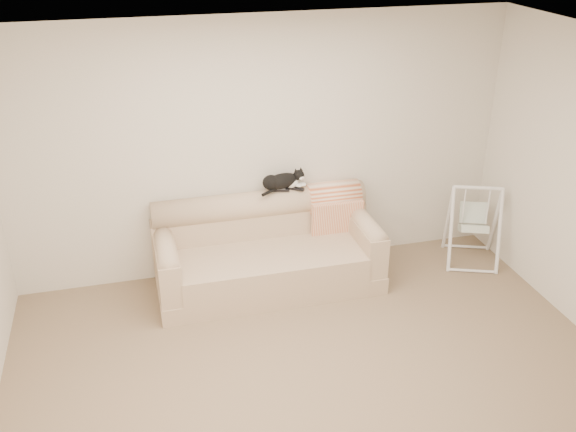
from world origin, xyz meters
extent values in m
plane|color=#7D644E|center=(0.00, 0.00, 0.00)|extent=(5.00, 5.00, 0.00)
cube|color=beige|center=(0.00, 2.00, 1.30)|extent=(5.00, 0.04, 2.60)
cube|color=white|center=(0.00, 0.00, 2.59)|extent=(5.00, 4.00, 0.02)
cube|color=tan|center=(-0.07, 1.53, 0.09)|extent=(2.20, 0.90, 0.18)
cube|color=tan|center=(-0.07, 1.42, 0.30)|extent=(1.80, 0.68, 0.24)
cube|color=tan|center=(-0.07, 1.87, 0.43)|extent=(2.20, 0.22, 0.50)
cylinder|color=tan|center=(-0.07, 1.87, 0.76)|extent=(2.16, 0.28, 0.28)
cube|color=tan|center=(-1.06, 1.53, 0.39)|extent=(0.20, 0.88, 0.42)
cylinder|color=tan|center=(-1.06, 1.53, 0.60)|extent=(0.18, 0.84, 0.18)
cube|color=tan|center=(0.92, 1.53, 0.39)|extent=(0.20, 0.88, 0.42)
cylinder|color=tan|center=(0.92, 1.53, 0.60)|extent=(0.18, 0.84, 0.18)
cube|color=black|center=(0.14, 1.84, 0.91)|extent=(0.19, 0.09, 0.02)
cube|color=gray|center=(0.14, 1.84, 0.92)|extent=(0.11, 0.06, 0.01)
cube|color=black|center=(0.30, 1.84, 0.91)|extent=(0.17, 0.14, 0.02)
ellipsoid|color=black|center=(0.16, 1.86, 0.99)|extent=(0.39, 0.26, 0.15)
ellipsoid|color=black|center=(0.04, 1.83, 1.00)|extent=(0.20, 0.19, 0.15)
ellipsoid|color=white|center=(0.26, 1.86, 0.96)|extent=(0.16, 0.13, 0.11)
ellipsoid|color=black|center=(0.34, 1.87, 1.03)|extent=(0.14, 0.14, 0.11)
ellipsoid|color=white|center=(0.35, 1.83, 1.02)|extent=(0.07, 0.06, 0.04)
sphere|color=#BF7272|center=(0.36, 1.81, 1.02)|extent=(0.01, 0.01, 0.01)
cone|color=black|center=(0.30, 1.88, 1.09)|extent=(0.06, 0.07, 0.05)
cone|color=black|center=(0.36, 1.89, 1.09)|extent=(0.04, 0.05, 0.05)
sphere|color=#A3681E|center=(0.33, 1.83, 1.04)|extent=(0.02, 0.02, 0.02)
sphere|color=#A3681E|center=(0.37, 1.84, 1.04)|extent=(0.02, 0.02, 0.02)
ellipsoid|color=white|center=(0.33, 1.84, 0.94)|extent=(0.08, 0.10, 0.03)
ellipsoid|color=white|center=(0.37, 1.86, 0.94)|extent=(0.08, 0.10, 0.03)
cylinder|color=black|center=(0.00, 1.76, 0.94)|extent=(0.18, 0.14, 0.03)
cylinder|color=#C85D31|center=(0.70, 1.87, 0.76)|extent=(0.54, 0.33, 0.33)
cube|color=#C85D31|center=(0.70, 1.70, 0.56)|extent=(0.54, 0.09, 0.42)
cylinder|color=white|center=(1.87, 1.46, 0.43)|extent=(0.14, 0.29, 0.86)
cylinder|color=white|center=(1.97, 1.71, 0.43)|extent=(0.14, 0.29, 0.86)
cylinder|color=white|center=(2.33, 1.28, 0.43)|extent=(0.14, 0.29, 0.86)
cylinder|color=white|center=(2.43, 1.53, 0.43)|extent=(0.14, 0.29, 0.86)
cylinder|color=white|center=(2.15, 1.49, 0.85)|extent=(0.47, 0.21, 0.04)
cylinder|color=white|center=(2.05, 1.25, 0.02)|extent=(0.47, 0.21, 0.03)
cylinder|color=white|center=(2.25, 1.74, 0.02)|extent=(0.47, 0.21, 0.03)
cube|color=white|center=(2.14, 1.47, 0.40)|extent=(0.36, 0.34, 0.16)
cube|color=white|center=(2.18, 1.57, 0.53)|extent=(0.31, 0.22, 0.23)
cylinder|color=white|center=(2.04, 1.54, 0.65)|extent=(0.02, 0.02, 0.41)
cylinder|color=white|center=(2.26, 1.45, 0.65)|extent=(0.02, 0.02, 0.41)
camera|label=1|loc=(-1.29, -3.84, 3.48)|focal=40.00mm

